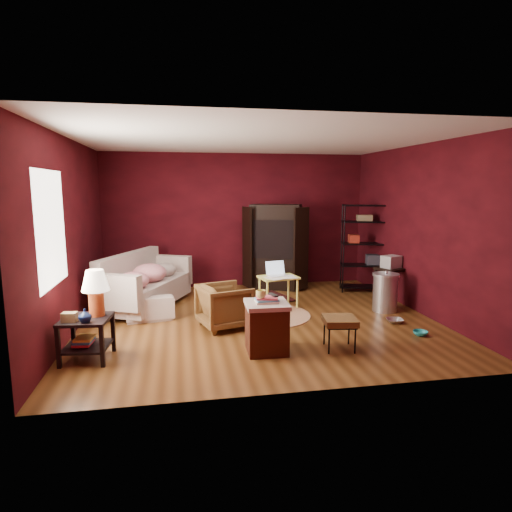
{
  "coord_description": "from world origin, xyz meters",
  "views": [
    {
      "loc": [
        -1.21,
        -6.49,
        2.09
      ],
      "look_at": [
        0.0,
        0.2,
        1.0
      ],
      "focal_mm": 30.0,
      "sensor_mm": 36.0,
      "label": 1
    }
  ],
  "objects": [
    {
      "name": "trash_can",
      "position": [
        2.22,
        0.09,
        0.33
      ],
      "size": [
        0.6,
        0.6,
        0.7
      ],
      "rotation": [
        0.0,
        0.0,
        -0.43
      ],
      "color": "silver",
      "rests_on": "ground"
    },
    {
      "name": "pet_bowl_steel",
      "position": [
        2.07,
        -0.55,
        0.13
      ],
      "size": [
        0.27,
        0.1,
        0.26
      ],
      "primitive_type": "imported",
      "rotation": [
        0.0,
        0.0,
        -0.16
      ],
      "color": "#B8BABF",
      "rests_on": "ground"
    },
    {
      "name": "rug_oriental",
      "position": [
        0.14,
        1.17,
        0.02
      ],
      "size": [
        1.55,
        1.28,
        0.01
      ],
      "rotation": [
        0.0,
        0.0,
        0.34
      ],
      "color": "#451212",
      "rests_on": "ground"
    },
    {
      "name": "armchair",
      "position": [
        -0.57,
        -0.28,
        0.36
      ],
      "size": [
        0.83,
        0.86,
        0.72
      ],
      "primitive_type": "imported",
      "rotation": [
        0.0,
        0.0,
        1.86
      ],
      "color": "black",
      "rests_on": "ground"
    },
    {
      "name": "vase",
      "position": [
        -2.32,
        -1.39,
        0.6
      ],
      "size": [
        0.17,
        0.18,
        0.15
      ],
      "primitive_type": "imported",
      "rotation": [
        0.0,
        0.0,
        -0.12
      ],
      "color": "#0C183F",
      "rests_on": "side_table"
    },
    {
      "name": "tv_armoire",
      "position": [
        0.75,
        2.08,
        0.91
      ],
      "size": [
        1.28,
        1.03,
        1.75
      ],
      "rotation": [
        0.0,
        0.0,
        -0.39
      ],
      "color": "black",
      "rests_on": "ground"
    },
    {
      "name": "sofa",
      "position": [
        -1.81,
        1.06,
        0.37
      ],
      "size": [
        0.82,
        1.97,
        0.75
      ],
      "primitive_type": "imported",
      "rotation": [
        0.0,
        0.0,
        1.71
      ],
      "color": "#B5A59D",
      "rests_on": "ground"
    },
    {
      "name": "pet_bowl_turquoise",
      "position": [
        2.15,
        -1.15,
        0.1
      ],
      "size": [
        0.22,
        0.12,
        0.21
      ],
      "primitive_type": "imported",
      "rotation": [
        0.0,
        0.0,
        -0.26
      ],
      "color": "teal",
      "rests_on": "ground"
    },
    {
      "name": "sofa_cushions",
      "position": [
        -1.85,
        1.04,
        0.43
      ],
      "size": [
        1.61,
        2.24,
        0.88
      ],
      "rotation": [
        0.0,
        0.0,
        -0.43
      ],
      "color": "#B5A59D",
      "rests_on": "sofa"
    },
    {
      "name": "laptop_desk",
      "position": [
        0.48,
        0.64,
        0.5
      ],
      "size": [
        0.72,
        0.6,
        0.8
      ],
      "rotation": [
        0.0,
        0.0,
        0.18
      ],
      "color": "#F9FF74",
      "rests_on": "ground"
    },
    {
      "name": "footstool",
      "position": [
        0.81,
        -1.43,
        0.37
      ],
      "size": [
        0.47,
        0.47,
        0.43
      ],
      "rotation": [
        0.0,
        0.0,
        -0.15
      ],
      "color": "black",
      "rests_on": "ground"
    },
    {
      "name": "mug",
      "position": [
        -0.23,
        -1.4,
        0.79
      ],
      "size": [
        0.15,
        0.14,
        0.13
      ],
      "primitive_type": "imported",
      "rotation": [
        0.0,
        0.0,
        -0.34
      ],
      "color": "#D3C867",
      "rests_on": "hamper"
    },
    {
      "name": "hamper",
      "position": [
        -0.14,
        -1.35,
        0.34
      ],
      "size": [
        0.55,
        0.55,
        0.75
      ],
      "rotation": [
        0.0,
        0.0,
        -0.03
      ],
      "color": "#481D10",
      "rests_on": "ground"
    },
    {
      "name": "wire_shelving",
      "position": [
        2.45,
        1.51,
        0.97
      ],
      "size": [
        0.93,
        0.57,
        1.76
      ],
      "rotation": [
        0.0,
        0.0,
        -0.25
      ],
      "color": "black",
      "rests_on": "ground"
    },
    {
      "name": "side_table",
      "position": [
        -2.29,
        -1.17,
        0.66
      ],
      "size": [
        0.61,
        0.61,
        1.1
      ],
      "rotation": [
        0.0,
        0.0,
        -0.11
      ],
      "color": "black",
      "rests_on": "ground"
    },
    {
      "name": "rug_round",
      "position": [
        0.19,
        0.19,
        0.01
      ],
      "size": [
        1.5,
        1.5,
        0.01
      ],
      "rotation": [
        0.0,
        0.0,
        0.05
      ],
      "color": "beige",
      "rests_on": "ground"
    },
    {
      "name": "small_stand",
      "position": [
        2.55,
        0.55,
        0.66
      ],
      "size": [
        0.57,
        0.57,
        0.88
      ],
      "rotation": [
        0.0,
        0.0,
        0.38
      ],
      "color": "black",
      "rests_on": "ground"
    },
    {
      "name": "room",
      "position": [
        -0.04,
        -0.01,
        1.4
      ],
      "size": [
        5.54,
        5.04,
        2.84
      ],
      "color": "brown",
      "rests_on": "ground"
    }
  ]
}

